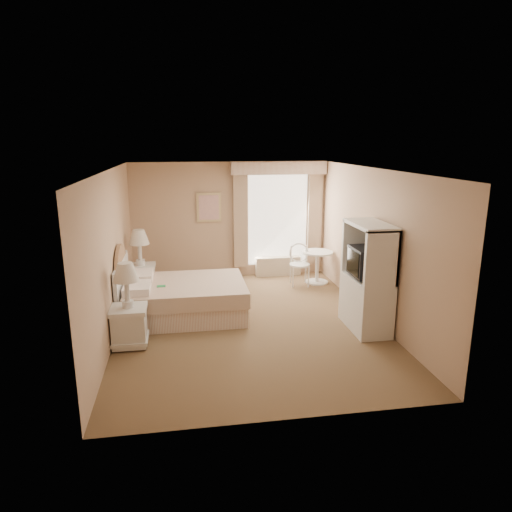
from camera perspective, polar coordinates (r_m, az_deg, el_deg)
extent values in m
cube|color=brown|center=(7.64, -0.93, -8.32)|extent=(4.20, 5.50, 0.01)
cube|color=silver|center=(7.07, -1.01, 10.75)|extent=(4.20, 5.50, 0.01)
cube|color=tan|center=(9.93, -3.28, 4.47)|extent=(4.20, 0.01, 2.50)
cube|color=tan|center=(4.66, 3.98, -6.89)|extent=(4.20, 0.01, 2.50)
cube|color=tan|center=(7.26, -17.60, 0.19)|extent=(0.01, 5.50, 2.50)
cube|color=tan|center=(7.83, 14.43, 1.39)|extent=(0.01, 5.50, 2.50)
cube|color=white|center=(10.06, 2.71, 4.61)|extent=(1.30, 0.02, 2.00)
cube|color=tan|center=(9.87, -1.96, 4.43)|extent=(0.30, 0.08, 2.05)
cube|color=tan|center=(10.21, 7.35, 4.65)|extent=(0.30, 0.08, 2.05)
cube|color=tan|center=(9.85, 2.90, 10.96)|extent=(2.05, 0.20, 0.28)
cube|color=beige|center=(10.20, 2.75, -1.25)|extent=(1.00, 0.22, 0.42)
cube|color=#CEB37F|center=(9.81, -5.92, 6.08)|extent=(0.52, 0.03, 0.62)
cube|color=beige|center=(9.79, -5.91, 6.06)|extent=(0.42, 0.02, 0.52)
cube|color=tan|center=(7.97, -8.64, -6.22)|extent=(1.93, 1.47, 0.33)
cube|color=beige|center=(7.88, -8.72, -4.21)|extent=(1.99, 1.53, 0.26)
cube|color=white|center=(7.52, -14.64, -3.93)|extent=(0.41, 0.57, 0.13)
cube|color=white|center=(8.19, -14.23, -2.42)|extent=(0.41, 0.57, 0.13)
cube|color=#28954F|center=(7.71, -11.76, -3.71)|extent=(0.14, 0.10, 0.01)
cube|color=silver|center=(7.93, -16.35, -4.16)|extent=(0.06, 1.56, 1.01)
cylinder|color=#A27556|center=(7.90, -16.40, -3.53)|extent=(0.05, 1.38, 1.38)
cube|color=silver|center=(6.98, -15.51, -8.65)|extent=(0.47, 0.47, 0.51)
cube|color=silver|center=(6.87, -15.67, -6.45)|extent=(0.51, 0.51, 0.06)
cube|color=silver|center=(7.05, -15.42, -9.96)|extent=(0.51, 0.51, 0.05)
cylinder|color=silver|center=(6.85, -15.72, -5.80)|extent=(0.16, 0.16, 0.10)
cylinder|color=silver|center=(6.78, -15.83, -4.18)|extent=(0.07, 0.07, 0.41)
cone|color=silver|center=(6.70, -15.99, -1.93)|extent=(0.37, 0.37, 0.27)
cube|color=silver|center=(9.08, -14.10, -3.13)|extent=(0.49, 0.49, 0.53)
cube|color=silver|center=(8.99, -14.21, -1.32)|extent=(0.53, 0.53, 0.06)
cube|color=silver|center=(9.13, -14.03, -4.22)|extent=(0.53, 0.53, 0.05)
cylinder|color=silver|center=(8.97, -14.24, -0.80)|extent=(0.17, 0.17, 0.11)
cylinder|color=silver|center=(8.92, -14.33, 0.52)|extent=(0.07, 0.07, 0.43)
cone|color=silver|center=(8.86, -14.44, 2.32)|extent=(0.38, 0.38, 0.28)
cylinder|color=silver|center=(9.79, 7.58, -3.22)|extent=(0.48, 0.48, 0.03)
cylinder|color=silver|center=(9.70, 7.64, -1.38)|extent=(0.07, 0.07, 0.64)
cylinder|color=silver|center=(9.62, 7.71, 0.46)|extent=(0.64, 0.64, 0.04)
cylinder|color=silver|center=(9.35, 4.65, -2.70)|extent=(0.03, 0.03, 0.43)
cylinder|color=silver|center=(9.41, 6.59, -2.64)|extent=(0.03, 0.03, 0.43)
cylinder|color=silver|center=(9.66, 4.35, -2.14)|extent=(0.03, 0.03, 0.43)
cylinder|color=silver|center=(9.71, 6.23, -2.09)|extent=(0.03, 0.03, 0.43)
cylinder|color=silver|center=(9.47, 5.48, -1.10)|extent=(0.45, 0.45, 0.04)
torus|color=silver|center=(9.54, 5.38, 0.42)|extent=(0.42, 0.13, 0.41)
cylinder|color=silver|center=(9.55, 4.39, 0.17)|extent=(0.03, 0.03, 0.38)
cylinder|color=silver|center=(9.61, 6.29, 0.21)|extent=(0.03, 0.03, 0.38)
cube|color=silver|center=(7.48, 13.54, -5.76)|extent=(0.52, 1.03, 0.84)
cube|color=silver|center=(6.82, 15.48, -0.41)|extent=(0.52, 0.07, 0.84)
cube|color=silver|center=(7.67, 12.54, 1.37)|extent=(0.52, 0.07, 0.84)
cube|color=silver|center=(7.16, 14.12, 3.81)|extent=(0.52, 1.03, 0.06)
cube|color=silver|center=(7.34, 15.64, 0.60)|extent=(0.04, 1.03, 0.84)
cube|color=black|center=(7.27, 13.71, -0.69)|extent=(0.45, 0.56, 0.45)
cube|color=black|center=(7.19, 12.06, -0.77)|extent=(0.02, 0.47, 0.37)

